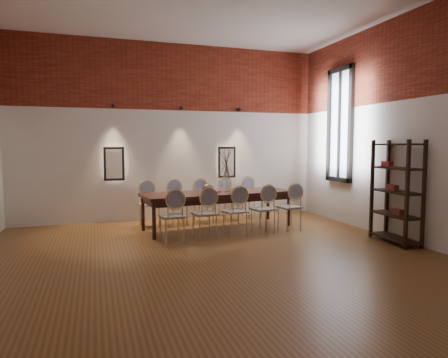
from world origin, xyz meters
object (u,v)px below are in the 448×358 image
object	(u,v)px
chair_near_b	(205,214)
chair_near_d	(263,209)
chair_far_c	(204,201)
chair_far_a	(150,204)
chair_near_a	(172,216)
shelving_rack	(396,192)
chair_far_d	(229,199)
book	(214,191)
bowl	(208,188)
chair_far_b	(177,202)
vase	(227,184)
chair_far_e	(252,198)
dining_table	(218,210)
chair_near_e	(290,207)
chair_near_c	(235,211)

from	to	relation	value
chair_near_b	chair_near_d	size ratio (longest dim) A/B	1.00
chair_near_d	chair_far_c	bearing A→B (deg)	111.66
chair_far_a	chair_near_b	bearing A→B (deg)	111.66
chair_near_a	shelving_rack	size ratio (longest dim) A/B	0.52
chair_far_d	book	size ratio (longest dim) A/B	3.62
bowl	chair_far_b	bearing A→B (deg)	122.04
shelving_rack	book	bearing A→B (deg)	145.11
chair_far_b	vase	distance (m)	1.20
chair_near_b	chair_far_e	distance (m)	2.41
dining_table	chair_far_a	size ratio (longest dim) A/B	3.27
chair_near_b	bowl	distance (m)	0.90
chair_near_a	bowl	world-z (taller)	chair_near_a
chair_far_e	chair_far_c	bearing A→B (deg)	0.00
vase	chair_near_a	bearing A→B (deg)	-144.38
chair_far_e	chair_near_d	bearing A→B (deg)	68.34
chair_near_b	shelving_rack	distance (m)	3.39
chair_far_c	shelving_rack	xyz separation A→B (m)	(2.69, -2.89, 0.43)
dining_table	vase	size ratio (longest dim) A/B	10.24
chair_far_e	chair_near_e	bearing A→B (deg)	90.00
chair_near_a	vase	bearing A→B (deg)	28.50
chair_near_b	chair_near_e	bearing A→B (deg)	0.00
chair_near_e	chair_far_c	world-z (taller)	same
chair_far_b	chair_far_d	world-z (taller)	same
chair_near_d	chair_far_a	distance (m)	2.41
chair_near_d	chair_near_b	bearing A→B (deg)	-180.00
book	shelving_rack	distance (m)	3.43
chair_near_d	bowl	world-z (taller)	chair_near_d
vase	shelving_rack	size ratio (longest dim) A/B	0.17
chair_far_d	vase	size ratio (longest dim) A/B	3.13
chair_near_a	chair_near_e	xyz separation A→B (m)	(2.44, 0.30, 0.00)
dining_table	vase	distance (m)	0.56
chair_near_c	bowl	xyz separation A→B (m)	(-0.32, 0.69, 0.37)
chair_near_e	chair_far_b	bearing A→B (deg)	139.98
chair_near_b	chair_far_a	world-z (taller)	same
dining_table	chair_near_b	xyz separation A→B (m)	(-0.51, -0.84, 0.09)
chair_near_c	vase	world-z (taller)	vase
dining_table	chair_near_c	size ratio (longest dim) A/B	3.27
dining_table	bowl	distance (m)	0.52
chair_near_e	vase	world-z (taller)	vase
chair_near_b	chair_far_d	bearing A→B (deg)	51.55
dining_table	chair_near_e	bearing A→B (deg)	-32.20
chair_far_c	shelving_rack	size ratio (longest dim) A/B	0.52
chair_far_a	book	xyz separation A→B (m)	(1.23, -0.59, 0.30)
book	chair_near_d	bearing A→B (deg)	-42.26
chair_near_a	chair_near_e	distance (m)	2.46
dining_table	chair_far_a	bearing A→B (deg)	147.80
bowl	chair_near_a	bearing A→B (deg)	-136.91
dining_table	shelving_rack	xyz separation A→B (m)	(2.60, -2.12, 0.53)
chair_near_d	chair_near_c	bearing A→B (deg)	180.00
chair_far_b	bowl	size ratio (longest dim) A/B	3.92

